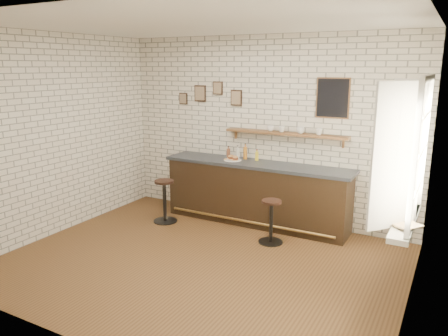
{
  "coord_description": "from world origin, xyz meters",
  "views": [
    {
      "loc": [
        2.8,
        -4.51,
        2.52
      ],
      "look_at": [
        -0.14,
        0.9,
        1.07
      ],
      "focal_mm": 35.0,
      "sensor_mm": 36.0,
      "label": 1
    }
  ],
  "objects_px": {
    "ciabatta_sandwich": "(233,158)",
    "shelf_cup_c": "(301,130)",
    "bitters_bottle_amber": "(245,153)",
    "bitters_bottle_white": "(238,153)",
    "bar_counter": "(256,193)",
    "bitters_bottle_brown": "(228,153)",
    "shelf_cup_a": "(271,128)",
    "shelf_cup_b": "(282,129)",
    "condiment_bottle_yellow": "(257,156)",
    "bar_stool_right": "(271,220)",
    "bar_stool_left": "(165,200)",
    "book_upper": "(401,223)",
    "sandwich_plate": "(233,160)",
    "book_lower": "(401,224)",
    "shelf_cup_d": "(319,132)"
  },
  "relations": [
    {
      "from": "ciabatta_sandwich",
      "to": "shelf_cup_c",
      "type": "distance_m",
      "value": 1.18
    },
    {
      "from": "bitters_bottle_amber",
      "to": "bitters_bottle_white",
      "type": "bearing_deg",
      "value": -180.0
    },
    {
      "from": "bar_counter",
      "to": "shelf_cup_c",
      "type": "relative_size",
      "value": 25.12
    },
    {
      "from": "bitters_bottle_brown",
      "to": "shelf_cup_a",
      "type": "height_order",
      "value": "shelf_cup_a"
    },
    {
      "from": "shelf_cup_b",
      "to": "bitters_bottle_amber",
      "type": "bearing_deg",
      "value": 121.63
    },
    {
      "from": "bitters_bottle_amber",
      "to": "condiment_bottle_yellow",
      "type": "bearing_deg",
      "value": -0.0
    },
    {
      "from": "shelf_cup_c",
      "to": "shelf_cup_a",
      "type": "bearing_deg",
      "value": 92.71
    },
    {
      "from": "ciabatta_sandwich",
      "to": "bar_stool_right",
      "type": "xyz_separation_m",
      "value": [
        0.94,
        -0.63,
        -0.71
      ]
    },
    {
      "from": "bar_stool_left",
      "to": "shelf_cup_a",
      "type": "height_order",
      "value": "shelf_cup_a"
    },
    {
      "from": "condiment_bottle_yellow",
      "to": "book_upper",
      "type": "distance_m",
      "value": 3.05
    },
    {
      "from": "sandwich_plate",
      "to": "bar_stool_left",
      "type": "bearing_deg",
      "value": -145.05
    },
    {
      "from": "bitters_bottle_white",
      "to": "bar_stool_right",
      "type": "xyz_separation_m",
      "value": [
        0.96,
        -0.81,
        -0.75
      ]
    },
    {
      "from": "bitters_bottle_white",
      "to": "sandwich_plate",
      "type": "bearing_deg",
      "value": -88.64
    },
    {
      "from": "book_lower",
      "to": "bar_stool_left",
      "type": "bearing_deg",
      "value": 132.54
    },
    {
      "from": "ciabatta_sandwich",
      "to": "bar_stool_left",
      "type": "relative_size",
      "value": 0.32
    },
    {
      "from": "bar_counter",
      "to": "bitters_bottle_amber",
      "type": "relative_size",
      "value": 11.78
    },
    {
      "from": "bitters_bottle_amber",
      "to": "bar_stool_left",
      "type": "distance_m",
      "value": 1.53
    },
    {
      "from": "shelf_cup_b",
      "to": "book_lower",
      "type": "height_order",
      "value": "shelf_cup_b"
    },
    {
      "from": "bitters_bottle_brown",
      "to": "bar_stool_right",
      "type": "bearing_deg",
      "value": -35.55
    },
    {
      "from": "ciabatta_sandwich",
      "to": "bitters_bottle_brown",
      "type": "height_order",
      "value": "bitters_bottle_brown"
    },
    {
      "from": "book_upper",
      "to": "shelf_cup_d",
      "type": "bearing_deg",
      "value": 164.73
    },
    {
      "from": "ciabatta_sandwich",
      "to": "book_upper",
      "type": "distance_m",
      "value": 3.23
    },
    {
      "from": "bar_counter",
      "to": "book_upper",
      "type": "xyz_separation_m",
      "value": [
        2.37,
        -1.66,
        0.45
      ]
    },
    {
      "from": "bar_stool_right",
      "to": "shelf_cup_a",
      "type": "xyz_separation_m",
      "value": [
        -0.39,
        0.85,
        1.2
      ]
    },
    {
      "from": "shelf_cup_a",
      "to": "book_lower",
      "type": "height_order",
      "value": "shelf_cup_a"
    },
    {
      "from": "sandwich_plate",
      "to": "bitters_bottle_white",
      "type": "bearing_deg",
      "value": 91.36
    },
    {
      "from": "sandwich_plate",
      "to": "book_upper",
      "type": "distance_m",
      "value": 3.23
    },
    {
      "from": "shelf_cup_b",
      "to": "shelf_cup_d",
      "type": "distance_m",
      "value": 0.6
    },
    {
      "from": "bitters_bottle_white",
      "to": "shelf_cup_a",
      "type": "relative_size",
      "value": 1.94
    },
    {
      "from": "shelf_cup_c",
      "to": "book_lower",
      "type": "height_order",
      "value": "shelf_cup_c"
    },
    {
      "from": "bitters_bottle_amber",
      "to": "shelf_cup_c",
      "type": "distance_m",
      "value": 1.02
    },
    {
      "from": "ciabatta_sandwich",
      "to": "shelf_cup_c",
      "type": "xyz_separation_m",
      "value": [
        1.05,
        0.22,
        0.49
      ]
    },
    {
      "from": "bitters_bottle_white",
      "to": "bar_stool_left",
      "type": "height_order",
      "value": "bitters_bottle_white"
    },
    {
      "from": "shelf_cup_b",
      "to": "shelf_cup_d",
      "type": "height_order",
      "value": "same"
    },
    {
      "from": "bar_counter",
      "to": "book_lower",
      "type": "height_order",
      "value": "bar_counter"
    },
    {
      "from": "condiment_bottle_yellow",
      "to": "book_upper",
      "type": "bearing_deg",
      "value": -36.8
    },
    {
      "from": "bitters_bottle_white",
      "to": "bar_stool_left",
      "type": "bearing_deg",
      "value": -138.01
    },
    {
      "from": "bitters_bottle_white",
      "to": "condiment_bottle_yellow",
      "type": "bearing_deg",
      "value": 0.0
    },
    {
      "from": "bar_stool_right",
      "to": "book_lower",
      "type": "relative_size",
      "value": 2.87
    },
    {
      "from": "sandwich_plate",
      "to": "shelf_cup_b",
      "type": "xyz_separation_m",
      "value": [
        0.75,
        0.22,
        0.53
      ]
    },
    {
      "from": "book_upper",
      "to": "condiment_bottle_yellow",
      "type": "bearing_deg",
      "value": -179.7
    },
    {
      "from": "bitters_bottle_white",
      "to": "condiment_bottle_yellow",
      "type": "xyz_separation_m",
      "value": [
        0.35,
        0.0,
        -0.01
      ]
    },
    {
      "from": "condiment_bottle_yellow",
      "to": "shelf_cup_b",
      "type": "bearing_deg",
      "value": 5.81
    },
    {
      "from": "shelf_cup_b",
      "to": "book_upper",
      "type": "bearing_deg",
      "value": -104.68
    },
    {
      "from": "ciabatta_sandwich",
      "to": "shelf_cup_c",
      "type": "relative_size",
      "value": 1.82
    },
    {
      "from": "bitters_bottle_amber",
      "to": "shelf_cup_d",
      "type": "relative_size",
      "value": 2.63
    },
    {
      "from": "sandwich_plate",
      "to": "shelf_cup_a",
      "type": "bearing_deg",
      "value": 21.58
    },
    {
      "from": "sandwich_plate",
      "to": "bar_stool_right",
      "type": "xyz_separation_m",
      "value": [
        0.95,
        -0.63,
        -0.67
      ]
    },
    {
      "from": "shelf_cup_c",
      "to": "book_lower",
      "type": "distance_m",
      "value": 2.61
    },
    {
      "from": "bar_counter",
      "to": "book_lower",
      "type": "relative_size",
      "value": 13.84
    }
  ]
}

